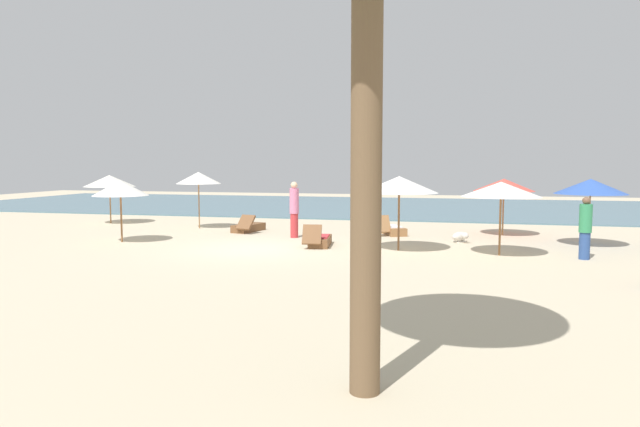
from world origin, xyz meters
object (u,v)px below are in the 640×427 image
at_px(umbrella_1, 399,185).
at_px(lounger_2, 319,240).
at_px(lounger_0, 391,230).
at_px(dog, 460,237).
at_px(umbrella_5, 198,178).
at_px(umbrella_4, 501,189).
at_px(umbrella_6, 504,185).
at_px(umbrella_0, 591,186).
at_px(lounger_1, 248,227).
at_px(umbrella_2, 109,181).
at_px(umbrella_3, 120,188).
at_px(person_1, 294,209).
at_px(person_0, 585,228).

height_order(umbrella_1, lounger_2, umbrella_1).
distance_m(lounger_0, dog, 2.83).
xyz_separation_m(umbrella_5, lounger_2, (5.73, -3.51, -1.81)).
xyz_separation_m(lounger_0, dog, (2.41, -1.49, 0.01)).
distance_m(umbrella_4, umbrella_5, 11.78).
xyz_separation_m(lounger_2, dog, (4.27, 1.87, 0.01)).
distance_m(umbrella_6, lounger_2, 7.20).
distance_m(umbrella_0, umbrella_5, 13.96).
height_order(umbrella_0, lounger_1, umbrella_0).
distance_m(umbrella_2, umbrella_6, 15.95).
xyz_separation_m(umbrella_3, lounger_0, (8.35, 4.02, -1.59)).
bearing_deg(umbrella_6, umbrella_5, -177.50).
bearing_deg(umbrella_3, umbrella_5, 79.69).
xyz_separation_m(lounger_0, lounger_2, (-1.87, -3.36, -0.00)).
relative_size(lounger_0, person_1, 0.90).
relative_size(umbrella_2, person_0, 1.26).
distance_m(umbrella_0, person_0, 2.85).
relative_size(umbrella_4, lounger_2, 1.27).
distance_m(umbrella_3, person_0, 14.00).
xyz_separation_m(lounger_1, person_0, (10.96, -3.66, 0.68)).
relative_size(umbrella_0, umbrella_6, 1.01).
distance_m(umbrella_4, person_0, 2.39).
distance_m(umbrella_1, umbrella_3, 8.98).
height_order(umbrella_0, umbrella_1, umbrella_1).
bearing_deg(umbrella_6, umbrella_1, -126.69).
distance_m(lounger_2, person_0, 7.55).
distance_m(umbrella_3, lounger_0, 9.40).
bearing_deg(umbrella_2, person_1, -16.14).
xyz_separation_m(umbrella_0, umbrella_3, (-14.62, -2.53, -0.09)).
height_order(lounger_1, person_0, person_0).
height_order(lounger_2, dog, lounger_2).
bearing_deg(dog, lounger_0, 148.28).
height_order(umbrella_4, umbrella_5, umbrella_5).
relative_size(umbrella_5, lounger_1, 1.24).
distance_m(umbrella_2, person_1, 9.29).
relative_size(lounger_0, dog, 2.35).
xyz_separation_m(umbrella_6, person_1, (-7.06, -2.30, -0.80)).
height_order(umbrella_3, lounger_0, umbrella_3).
height_order(lounger_2, person_0, person_0).
bearing_deg(umbrella_2, lounger_1, -11.29).
xyz_separation_m(umbrella_4, person_0, (2.17, -0.13, -1.00)).
relative_size(umbrella_2, lounger_1, 1.19).
bearing_deg(umbrella_5, umbrella_0, -6.74).
bearing_deg(umbrella_0, lounger_0, 166.69).
bearing_deg(person_1, umbrella_5, 157.91).
bearing_deg(lounger_0, umbrella_3, -154.32).
bearing_deg(umbrella_6, person_1, -161.99).
bearing_deg(person_0, umbrella_5, 162.26).
distance_m(umbrella_3, person_1, 5.75).
bearing_deg(umbrella_6, lounger_1, -173.40).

